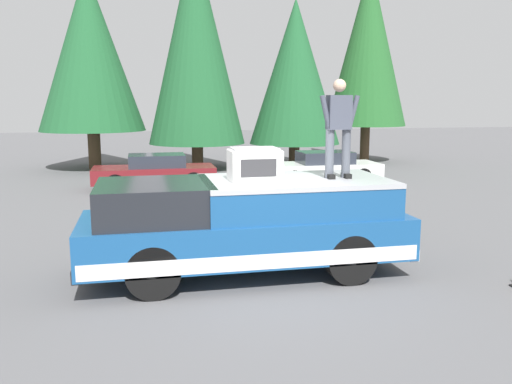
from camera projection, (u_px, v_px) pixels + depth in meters
The scene contains 10 objects.
ground_plane at pixel (262, 282), 8.89m from camera, with size 90.00×90.00×0.00m, color #565659.
pickup_truck at pixel (245, 225), 9.15m from camera, with size 2.01×5.54×1.65m.
compressor_unit at pixel (255, 165), 8.86m from camera, with size 0.65×0.84×0.56m.
person_on_truck_bed at pixel (339, 126), 9.13m from camera, with size 0.29×0.72×1.69m.
parked_car_white at pixel (323, 168), 19.29m from camera, with size 1.64×4.10×1.16m.
parked_car_maroon at pixel (155, 171), 18.27m from camera, with size 1.64×4.10×1.16m.
conifer_far_left at pixel (368, 46), 25.31m from camera, with size 3.79×3.79×9.35m.
conifer_left at pixel (295, 72), 23.59m from camera, with size 4.04×4.04×7.38m.
conifer_center_left at pixel (195, 42), 22.43m from camera, with size 4.12×4.12×9.68m.
conifer_center_right at pixel (89, 51), 22.69m from camera, with size 4.50×4.50×8.42m.
Camera 1 is at (-8.29, 1.89, 2.98)m, focal length 37.41 mm.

